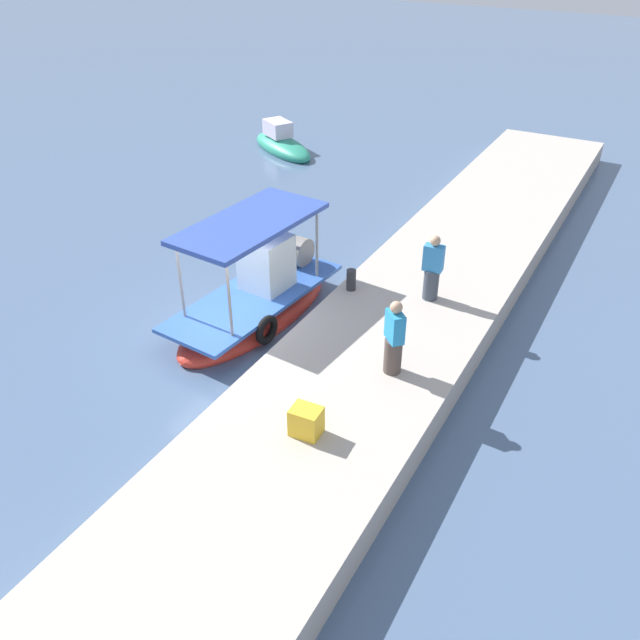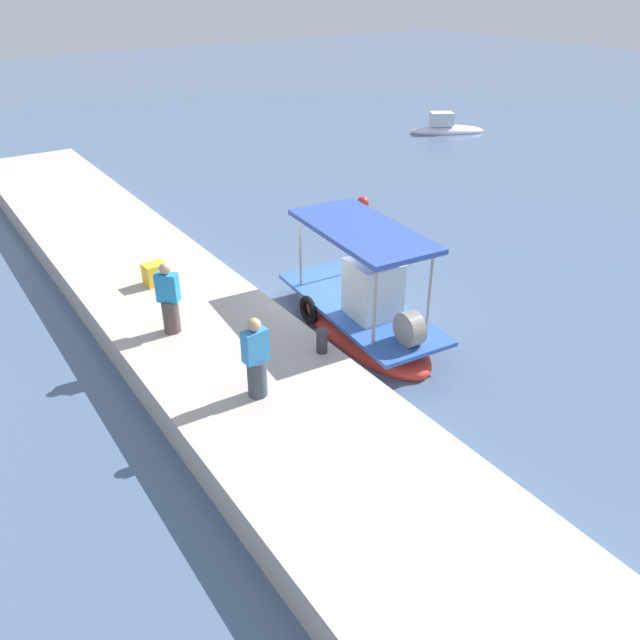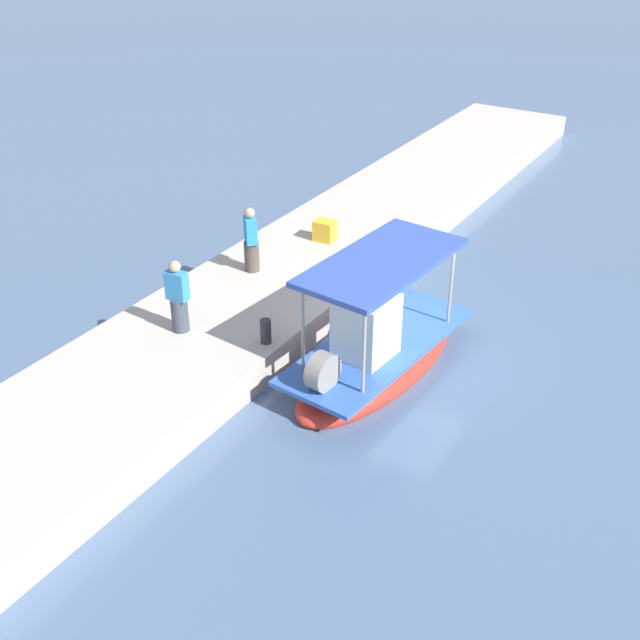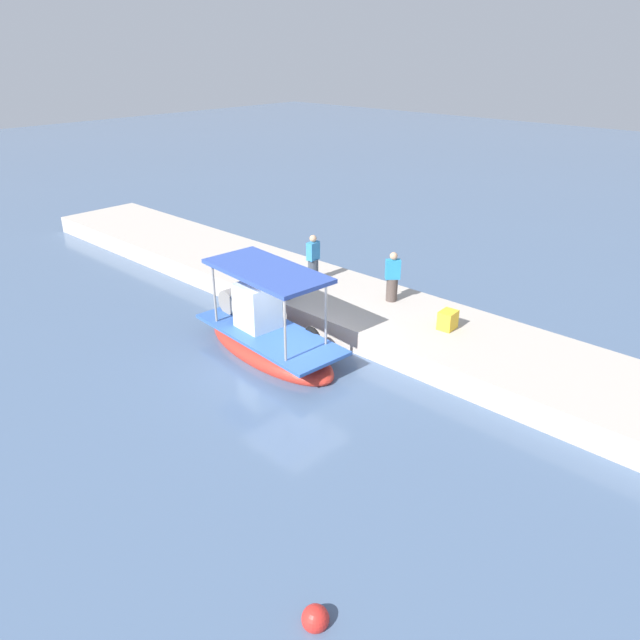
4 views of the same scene
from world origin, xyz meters
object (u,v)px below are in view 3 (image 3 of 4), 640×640
object	(u,v)px
fisherman_near_bollard	(178,300)
fisherman_by_crate	(251,243)
main_fishing_boat	(376,352)
cargo_crate	(325,231)
mooring_bollard	(266,331)

from	to	relation	value
fisherman_near_bollard	fisherman_by_crate	bearing A→B (deg)	-172.90
fisherman_by_crate	fisherman_near_bollard	bearing A→B (deg)	7.10
main_fishing_boat	cargo_crate	bearing A→B (deg)	-136.65
main_fishing_boat	cargo_crate	xyz separation A→B (m)	(-3.92, -3.70, 0.53)
cargo_crate	fisherman_by_crate	bearing A→B (deg)	-13.45
fisherman_by_crate	cargo_crate	xyz separation A→B (m)	(-2.52, 0.60, -0.48)
mooring_bollard	fisherman_by_crate	bearing A→B (deg)	-139.04
mooring_bollard	cargo_crate	bearing A→B (deg)	-161.93
fisherman_near_bollard	main_fishing_boat	bearing A→B (deg)	114.69
main_fishing_boat	mooring_bollard	distance (m)	2.42
main_fishing_boat	fisherman_by_crate	distance (m)	4.64
fisherman_near_bollard	mooring_bollard	size ratio (longest dim) A/B	3.07
main_fishing_boat	fisherman_by_crate	xyz separation A→B (m)	(-1.40, -4.30, 1.01)
fisherman_by_crate	cargo_crate	size ratio (longest dim) A/B	2.97
fisherman_near_bollard	fisherman_by_crate	xyz separation A→B (m)	(-3.20, -0.40, -0.00)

